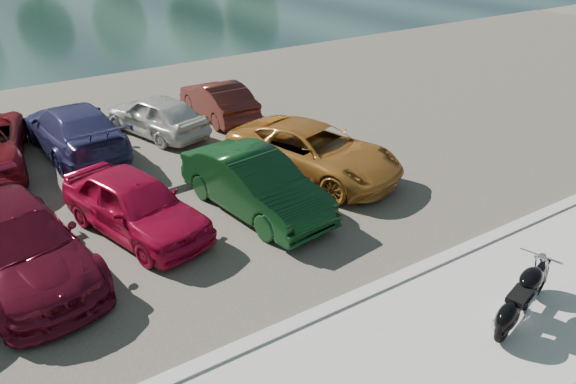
# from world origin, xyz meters

# --- Properties ---
(ground) EXTENTS (200.00, 200.00, 0.00)m
(ground) POSITION_xyz_m (0.00, 0.00, 0.00)
(ground) COLOR #595447
(ground) RESTS_ON ground
(promenade) EXTENTS (60.00, 6.00, 0.10)m
(promenade) POSITION_xyz_m (0.00, -1.00, 0.05)
(promenade) COLOR #A5A39C
(promenade) RESTS_ON ground
(kerb) EXTENTS (60.00, 0.30, 0.14)m
(kerb) POSITION_xyz_m (0.00, 2.00, 0.07)
(kerb) COLOR #A5A39C
(kerb) RESTS_ON ground
(parking_lot) EXTENTS (60.00, 18.00, 0.04)m
(parking_lot) POSITION_xyz_m (0.00, 11.00, 0.02)
(parking_lot) COLOR #48423A
(parking_lot) RESTS_ON ground
(river) EXTENTS (120.00, 40.00, 0.00)m
(river) POSITION_xyz_m (0.00, 40.00, 0.00)
(river) COLOR #172A2A
(river) RESTS_ON ground
(motorcycle) EXTENTS (2.28, 0.98, 1.05)m
(motorcycle) POSITION_xyz_m (0.92, -0.08, 0.56)
(motorcycle) COLOR black
(motorcycle) RESTS_ON promenade
(car_3) EXTENTS (2.76, 5.29, 1.47)m
(car_3) POSITION_xyz_m (-6.07, 6.31, 0.77)
(car_3) COLOR #540C1C
(car_3) RESTS_ON parking_lot
(car_4) EXTENTS (2.66, 4.37, 1.39)m
(car_4) POSITION_xyz_m (-3.57, 6.65, 0.74)
(car_4) COLOR #AB0B31
(car_4) RESTS_ON parking_lot
(car_5) EXTENTS (2.06, 4.51, 1.43)m
(car_5) POSITION_xyz_m (-0.83, 6.03, 0.76)
(car_5) COLOR black
(car_5) RESTS_ON parking_lot
(car_6) EXTENTS (3.68, 5.44, 1.38)m
(car_6) POSITION_xyz_m (1.50, 6.89, 0.73)
(car_6) COLOR #AA6A27
(car_6) RESTS_ON parking_lot
(car_11) EXTENTS (2.34, 5.16, 1.46)m
(car_11) POSITION_xyz_m (-3.49, 12.05, 0.77)
(car_11) COLOR navy
(car_11) RESTS_ON parking_lot
(car_12) EXTENTS (2.59, 4.12, 1.31)m
(car_12) POSITION_xyz_m (-0.94, 12.09, 0.69)
(car_12) COLOR beige
(car_12) RESTS_ON parking_lot
(car_13) EXTENTS (1.45, 3.88, 1.27)m
(car_13) POSITION_xyz_m (1.43, 12.43, 0.67)
(car_13) COLOR #451612
(car_13) RESTS_ON parking_lot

